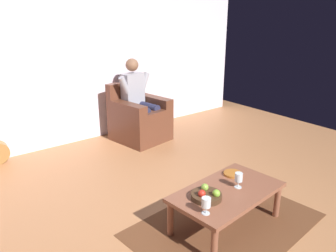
{
  "coord_description": "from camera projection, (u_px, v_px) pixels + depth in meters",
  "views": [
    {
      "loc": [
        1.89,
        1.72,
        1.98
      ],
      "look_at": [
        -0.5,
        -1.35,
        0.64
      ],
      "focal_mm": 35.78,
      "sensor_mm": 36.0,
      "label": 1
    }
  ],
  "objects": [
    {
      "name": "decorative_dish",
      "position": [
        233.0,
        174.0,
        3.44
      ],
      "size": [
        0.19,
        0.19,
        0.02
      ],
      "primitive_type": "cylinder",
      "color": "#AC6426",
      "rests_on": "coffee_table"
    },
    {
      "name": "wine_glass_far",
      "position": [
        239.0,
        178.0,
        3.17
      ],
      "size": [
        0.07,
        0.07,
        0.15
      ],
      "color": "silver",
      "rests_on": "coffee_table"
    },
    {
      "name": "wine_glass_near",
      "position": [
        206.0,
        203.0,
        2.76
      ],
      "size": [
        0.08,
        0.08,
        0.15
      ],
      "color": "silver",
      "rests_on": "coffee_table"
    },
    {
      "name": "rug",
      "position": [
        225.0,
        224.0,
        3.28
      ],
      "size": [
        1.89,
        1.38,
        0.01
      ],
      "primitive_type": "cube",
      "rotation": [
        0.0,
        0.0,
        0.09
      ],
      "color": "brown",
      "rests_on": "ground"
    },
    {
      "name": "coffee_table",
      "position": [
        227.0,
        195.0,
        3.17
      ],
      "size": [
        1.14,
        0.72,
        0.38
      ],
      "rotation": [
        0.0,
        0.0,
        0.09
      ],
      "color": "brown",
      "rests_on": "ground"
    },
    {
      "name": "person_seated",
      "position": [
        139.0,
        98.0,
        5.25
      ],
      "size": [
        0.62,
        0.64,
        1.29
      ],
      "rotation": [
        0.0,
        0.0,
        0.16
      ],
      "color": "#A19FAA",
      "rests_on": "ground"
    },
    {
      "name": "ground_plane",
      "position": [
        216.0,
        242.0,
        3.03
      ],
      "size": [
        7.65,
        7.65,
        0.0
      ],
      "primitive_type": "plane",
      "color": "#AD7248"
    },
    {
      "name": "wall_back",
      "position": [
        67.0,
        58.0,
        4.95
      ],
      "size": [
        6.77,
        0.06,
        2.64
      ],
      "primitive_type": "cube",
      "color": "silver",
      "rests_on": "ground"
    },
    {
      "name": "armchair",
      "position": [
        139.0,
        119.0,
        5.37
      ],
      "size": [
        0.84,
        0.88,
        0.91
      ],
      "rotation": [
        0.0,
        0.0,
        0.16
      ],
      "color": "brown",
      "rests_on": "ground"
    },
    {
      "name": "fruit_bowl",
      "position": [
        206.0,
        195.0,
        3.0
      ],
      "size": [
        0.28,
        0.28,
        0.11
      ],
      "color": "#412B1A",
      "rests_on": "coffee_table"
    }
  ]
}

